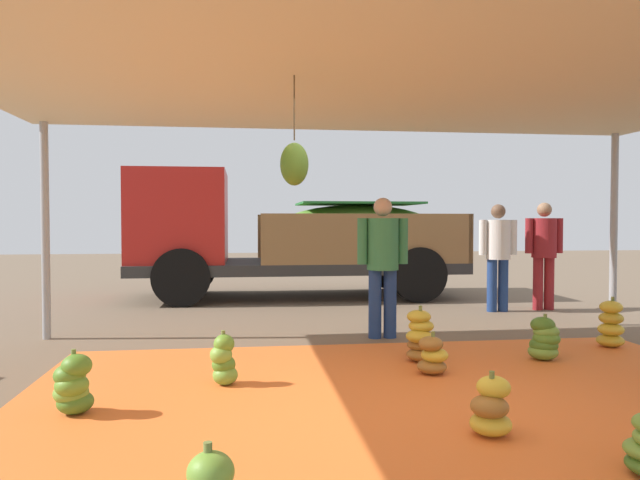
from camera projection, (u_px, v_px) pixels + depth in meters
ground_plane at (351, 336)px, 7.62m from camera, size 40.00×40.00×0.00m
tarp_orange at (422, 409)px, 4.64m from camera, size 6.52×4.91×0.01m
tent_canopy at (426, 61)px, 4.47m from camera, size 8.00×7.00×2.75m
banana_bunch_0 at (611, 325)px, 6.90m from camera, size 0.42×0.42×0.58m
banana_bunch_1 at (491, 408)px, 4.08m from camera, size 0.39×0.39×0.43m
banana_bunch_2 at (224, 361)px, 5.31m from camera, size 0.30×0.30×0.49m
banana_bunch_3 at (432, 356)px, 5.68m from camera, size 0.35×0.33×0.41m
banana_bunch_4 at (544, 340)px, 6.27m from camera, size 0.41×0.39×0.48m
banana_bunch_7 at (73, 386)px, 4.49m from camera, size 0.33×0.36×0.50m
banana_bunch_8 at (420, 337)px, 6.21m from camera, size 0.42×0.44×0.58m
cargo_truck_main at (285, 235)px, 11.45m from camera, size 6.20×2.35×2.40m
worker_0 at (544, 247)px, 9.83m from camera, size 0.65×0.40×1.77m
worker_1 at (383, 256)px, 7.46m from camera, size 0.64×0.39×1.76m
worker_2 at (498, 249)px, 9.64m from camera, size 0.64×0.39×1.74m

